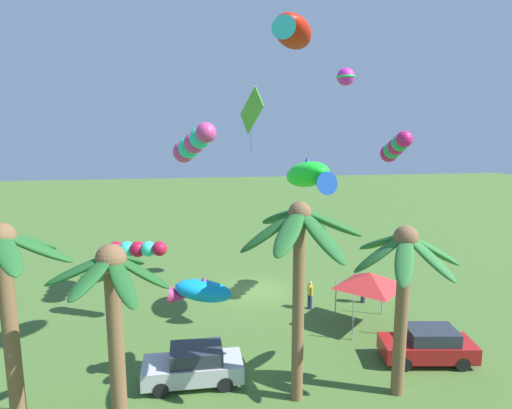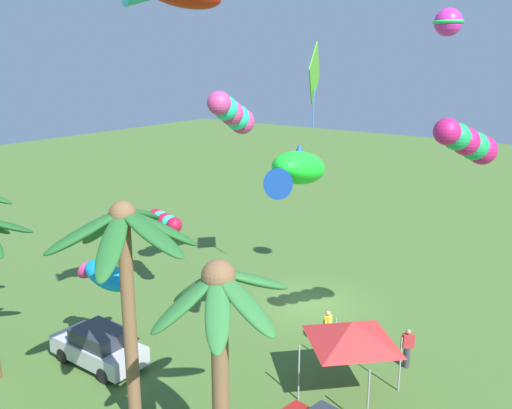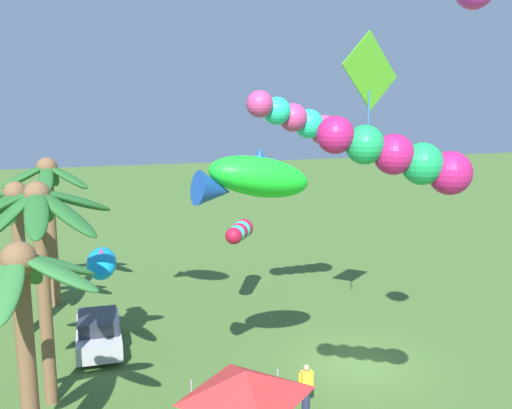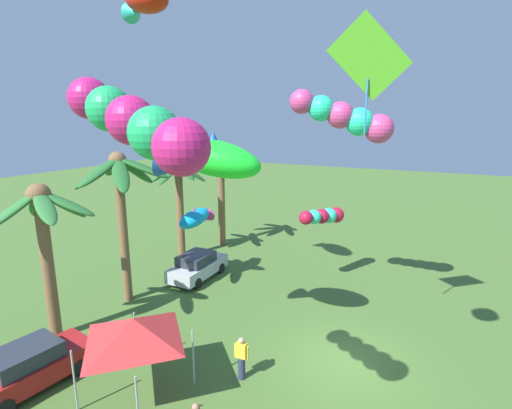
% 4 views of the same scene
% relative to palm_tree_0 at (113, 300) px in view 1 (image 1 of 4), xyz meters
% --- Properties ---
extents(ground_plane, '(120.00, 120.00, 0.00)m').
position_rel_palm_tree_0_xyz_m(ground_plane, '(-6.22, -12.53, -4.83)').
color(ground_plane, '#476B2D').
extents(palm_tree_0, '(3.78, 3.75, 6.59)m').
position_rel_palm_tree_0_xyz_m(palm_tree_0, '(0.00, 0.00, 0.00)').
color(palm_tree_0, brown).
rests_on(palm_tree_0, ground).
extents(palm_tree_1, '(4.04, 4.00, 6.56)m').
position_rel_palm_tree_0_xyz_m(palm_tree_1, '(-10.07, -1.22, 0.09)').
color(palm_tree_1, brown).
rests_on(palm_tree_1, ground).
extents(palm_tree_2, '(4.17, 4.12, 7.12)m').
position_rel_palm_tree_0_xyz_m(palm_tree_2, '(3.43, -1.03, 0.50)').
color(palm_tree_2, brown).
rests_on(palm_tree_2, ground).
extents(palm_tree_3, '(4.61, 4.63, 7.50)m').
position_rel_palm_tree_0_xyz_m(palm_tree_3, '(-6.21, -1.42, 1.04)').
color(palm_tree_3, brown).
rests_on(palm_tree_3, ground).
extents(parked_car_0, '(4.10, 2.24, 1.51)m').
position_rel_palm_tree_0_xyz_m(parked_car_0, '(-12.40, -3.21, -4.08)').
color(parked_car_0, '#A51919').
rests_on(parked_car_0, ground).
extents(parked_car_1, '(3.91, 1.77, 1.51)m').
position_rel_palm_tree_0_xyz_m(parked_car_1, '(-2.38, -2.99, -4.08)').
color(parked_car_1, '#BCBCC1').
rests_on(parked_car_1, ground).
extents(spectator_0, '(0.26, 0.55, 1.59)m').
position_rel_palm_tree_0_xyz_m(spectator_0, '(-8.83, -9.45, -4.02)').
color(spectator_0, '#2D3351').
rests_on(spectator_0, ground).
extents(spectator_1, '(0.45, 0.42, 1.59)m').
position_rel_palm_tree_0_xyz_m(spectator_1, '(-12.08, -9.87, -4.02)').
color(spectator_1, '#38383D').
rests_on(spectator_1, ground).
extents(festival_tent, '(2.86, 2.86, 2.85)m').
position_rel_palm_tree_0_xyz_m(festival_tent, '(-11.18, -6.87, -2.37)').
color(festival_tent, '#9E9EA3').
rests_on(festival_tent, ground).
extents(kite_fish_0, '(2.40, 3.34, 1.46)m').
position_rel_palm_tree_0_xyz_m(kite_fish_0, '(-6.34, -3.77, 8.72)').
color(kite_fish_0, red).
extents(kite_tube_1, '(1.37, 3.61, 1.83)m').
position_rel_palm_tree_0_xyz_m(kite_tube_1, '(-13.58, -9.93, 4.02)').
color(kite_tube_1, '#CC1C6D').
extents(kite_tube_2, '(2.31, 4.22, 2.28)m').
position_rel_palm_tree_0_xyz_m(kite_tube_2, '(-2.61, -11.13, 4.23)').
color(kite_tube_2, '#DC3E86').
extents(kite_fish_3, '(2.64, 1.23, 1.22)m').
position_rel_palm_tree_0_xyz_m(kite_fish_3, '(-2.70, -3.25, -1.12)').
color(kite_fish_3, '#0F97DF').
extents(kite_tube_4, '(3.09, 1.83, 1.07)m').
position_rel_palm_tree_0_xyz_m(kite_tube_4, '(0.48, -9.46, -1.04)').
color(kite_tube_4, '#BC1434').
extents(kite_diamond_5, '(1.04, 2.56, 3.80)m').
position_rel_palm_tree_0_xyz_m(kite_diamond_5, '(-6.01, -12.64, 6.01)').
color(kite_diamond_5, '#57B925').
extents(kite_ball_6, '(1.46, 1.46, 1.04)m').
position_rel_palm_tree_0_xyz_m(kite_ball_6, '(-11.63, -12.83, 8.03)').
color(kite_ball_6, '#EB2BB2').
extents(kite_fish_7, '(2.39, 4.13, 1.86)m').
position_rel_palm_tree_0_xyz_m(kite_fish_7, '(-8.21, -7.85, 2.81)').
color(kite_fish_7, '#1CF12B').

